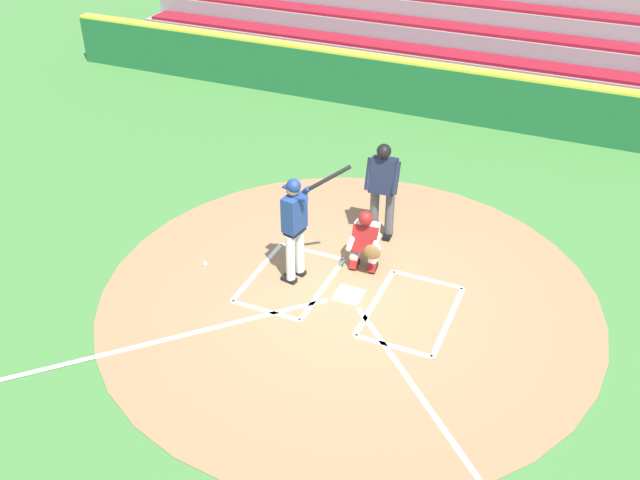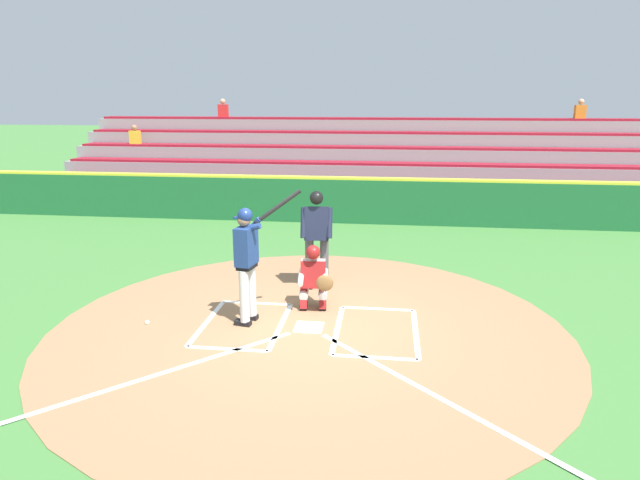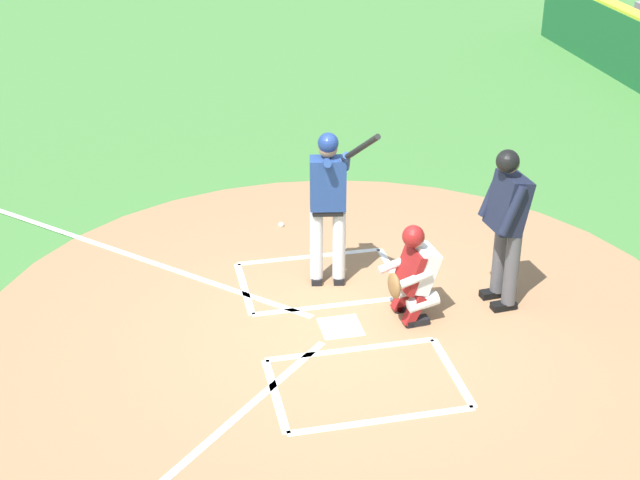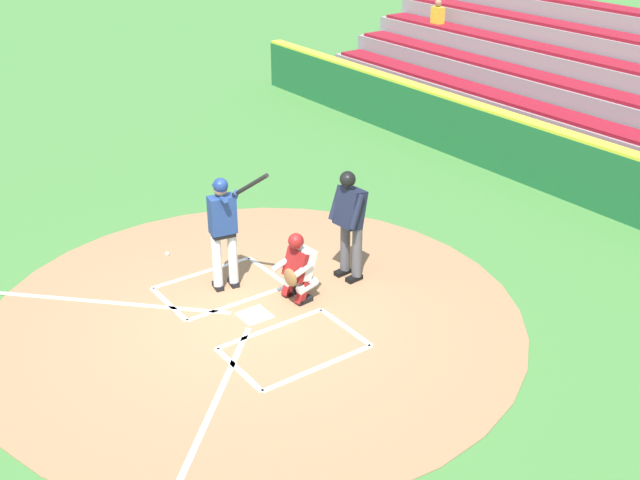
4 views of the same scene
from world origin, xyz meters
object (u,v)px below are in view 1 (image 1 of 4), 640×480
object	(u,v)px
plate_umpire	(383,184)
baseball	(205,264)
catcher	(366,240)
batter	(295,222)

from	to	relation	value
plate_umpire	baseball	bearing A→B (deg)	40.04
catcher	batter	bearing A→B (deg)	37.25
batter	baseball	bearing A→B (deg)	9.86
batter	catcher	world-z (taller)	batter
plate_umpire	baseball	xyz separation A→B (m)	(2.44, 2.05, -1.04)
baseball	plate_umpire	bearing A→B (deg)	-139.96
catcher	baseball	xyz separation A→B (m)	(2.54, 0.99, -0.55)
batter	baseball	world-z (taller)	batter
batter	baseball	distance (m)	1.94
batter	baseball	xyz separation A→B (m)	(1.59, 0.28, -1.06)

